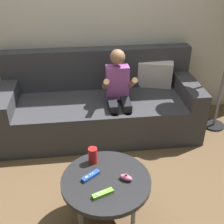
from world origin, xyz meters
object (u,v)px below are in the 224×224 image
(couch, at_px, (101,106))
(person_seated_on_couch, at_px, (118,92))
(game_remote_lime_far_corner, at_px, (103,194))
(soda_can, at_px, (93,155))
(nunchuk_pink, at_px, (126,178))
(coffee_table, at_px, (106,183))
(game_remote_blue_near_edge, at_px, (91,176))

(couch, distance_m, person_seated_on_couch, 0.35)
(game_remote_lime_far_corner, xyz_separation_m, soda_can, (-0.04, 0.33, 0.05))
(couch, xyz_separation_m, nunchuk_pink, (0.06, -1.30, 0.16))
(person_seated_on_couch, distance_m, nunchuk_pink, 1.12)
(nunchuk_pink, bearing_deg, couch, 92.72)
(nunchuk_pink, relative_size, soda_can, 0.82)
(person_seated_on_couch, relative_size, game_remote_lime_far_corner, 6.59)
(coffee_table, bearing_deg, soda_can, 111.92)
(person_seated_on_couch, height_order, game_remote_blue_near_edge, person_seated_on_couch)
(soda_can, bearing_deg, game_remote_blue_near_edge, -99.42)
(person_seated_on_couch, height_order, coffee_table, person_seated_on_couch)
(couch, relative_size, game_remote_lime_far_corner, 14.32)
(person_seated_on_couch, bearing_deg, soda_can, -109.05)
(person_seated_on_couch, distance_m, game_remote_blue_near_edge, 1.11)
(game_remote_lime_far_corner, height_order, soda_can, soda_can)
(person_seated_on_couch, distance_m, soda_can, 0.95)
(coffee_table, bearing_deg, game_remote_blue_near_edge, 163.94)
(coffee_table, bearing_deg, couch, 86.77)
(game_remote_blue_near_edge, relative_size, soda_can, 1.10)
(person_seated_on_couch, height_order, game_remote_lime_far_corner, person_seated_on_couch)
(coffee_table, distance_m, game_remote_blue_near_edge, 0.12)
(couch, bearing_deg, person_seated_on_couch, -48.05)
(person_seated_on_couch, relative_size, game_remote_blue_near_edge, 7.06)
(couch, height_order, nunchuk_pink, couch)
(coffee_table, relative_size, soda_can, 5.03)
(person_seated_on_couch, xyz_separation_m, soda_can, (-0.31, -0.90, -0.04))
(nunchuk_pink, bearing_deg, soda_can, 134.69)
(game_remote_blue_near_edge, distance_m, nunchuk_pink, 0.24)
(couch, distance_m, game_remote_lime_far_corner, 1.42)
(coffee_table, bearing_deg, nunchuk_pink, -10.41)
(game_remote_blue_near_edge, relative_size, game_remote_lime_far_corner, 0.93)
(person_seated_on_couch, xyz_separation_m, coffee_table, (-0.24, -1.09, -0.15))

